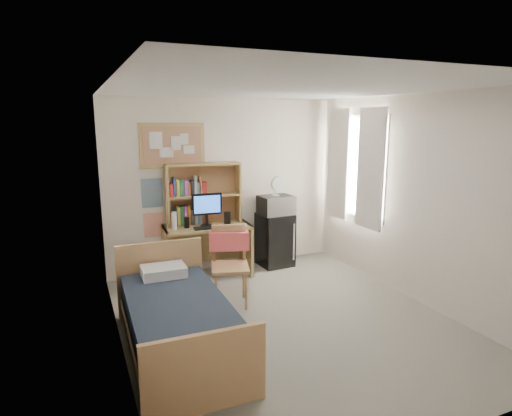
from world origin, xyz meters
name	(u,v)px	position (x,y,z in m)	size (l,w,h in m)	color
floor	(286,322)	(0.00, 0.00, -0.01)	(3.60, 4.20, 0.02)	gray
ceiling	(289,88)	(0.00, 0.00, 2.60)	(3.60, 4.20, 0.02)	silver
wall_back	(224,185)	(0.00, 2.10, 1.30)	(3.60, 0.04, 2.60)	white
wall_front	(437,272)	(0.00, -2.10, 1.30)	(3.60, 0.04, 2.60)	white
wall_left	(116,227)	(-1.80, 0.00, 1.30)	(0.04, 4.20, 2.60)	white
wall_right	(415,199)	(1.80, 0.00, 1.30)	(0.04, 4.20, 2.60)	white
window_unit	(355,166)	(1.75, 1.20, 1.60)	(0.10, 1.40, 1.70)	white
curtain_left	(370,169)	(1.72, 0.80, 1.60)	(0.04, 0.55, 1.70)	white
curtain_right	(338,164)	(1.72, 1.60, 1.60)	(0.04, 0.55, 1.70)	white
bulletin_board	(172,145)	(-0.78, 2.08, 1.92)	(0.94, 0.03, 0.64)	#AA7A5A
poster_wave	(152,193)	(-1.10, 2.09, 1.25)	(0.30, 0.01, 0.42)	#215785
poster_japan	(154,225)	(-1.10, 2.09, 0.78)	(0.28, 0.01, 0.36)	#DA4426
desk	(207,251)	(-0.40, 1.77, 0.39)	(1.24, 0.62, 0.78)	tan
desk_chair	(230,267)	(-0.43, 0.69, 0.50)	(0.50, 0.50, 0.99)	tan
mini_fridge	(275,239)	(0.74, 1.83, 0.42)	(0.49, 0.49, 0.83)	black
bed	(179,326)	(-1.28, -0.15, 0.27)	(0.97, 1.94, 0.53)	#1A222F
hutch	(203,193)	(-0.39, 1.92, 1.22)	(1.09, 0.28, 0.89)	tan
monitor	(207,211)	(-0.40, 1.71, 1.01)	(0.43, 0.03, 0.46)	black
keyboard	(210,228)	(-0.41, 1.57, 0.79)	(0.45, 0.14, 0.02)	black
speaker_left	(187,223)	(-0.70, 1.73, 0.86)	(0.06, 0.06, 0.16)	black
speaker_right	(227,218)	(-0.10, 1.69, 0.87)	(0.08, 0.08, 0.19)	black
water_bottle	(174,221)	(-0.88, 1.70, 0.90)	(0.07, 0.07, 0.25)	silver
hoodie	(229,241)	(-0.37, 0.88, 0.77)	(0.50, 0.15, 0.24)	#FF6161
microwave	(276,205)	(0.74, 1.81, 0.98)	(0.50, 0.38, 0.29)	silver
desk_fan	(276,187)	(0.74, 1.81, 1.26)	(0.22, 0.22, 0.27)	silver
pillow	(164,271)	(-1.26, 0.60, 0.59)	(0.49, 0.34, 0.12)	silver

